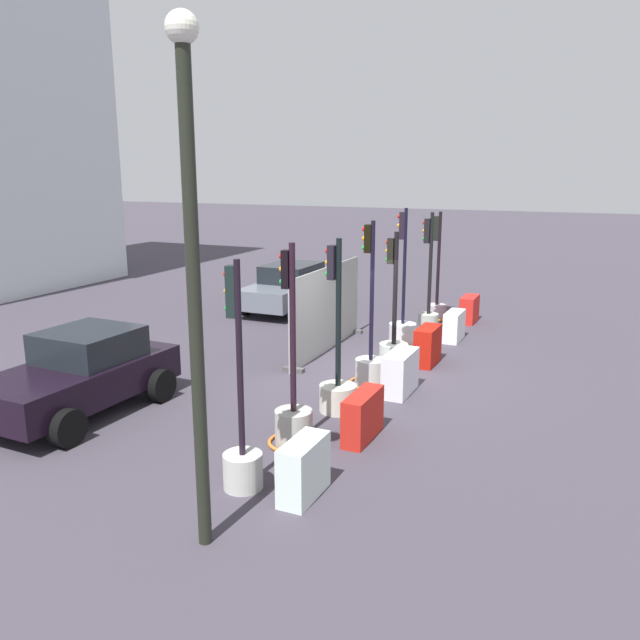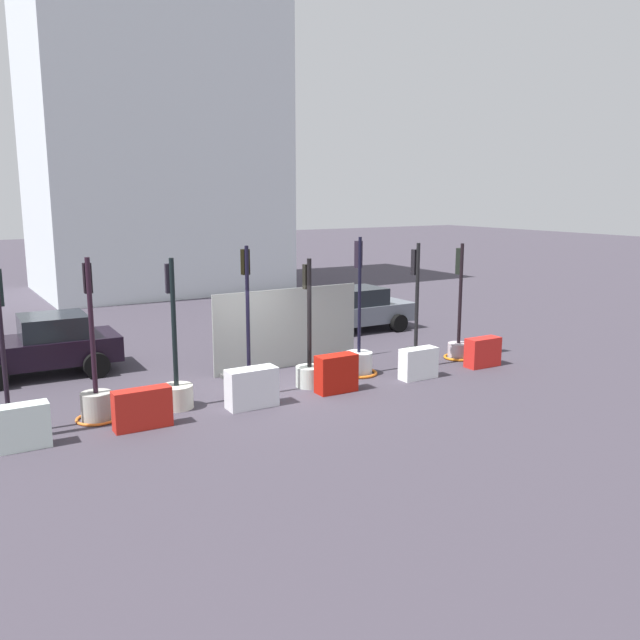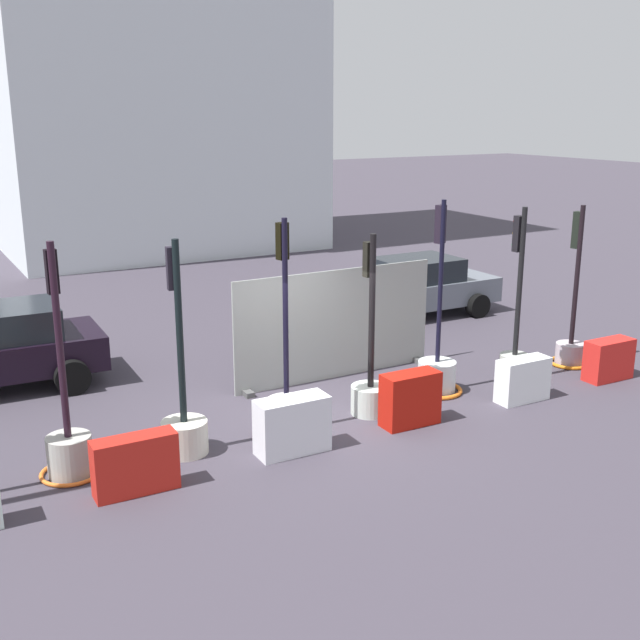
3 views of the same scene
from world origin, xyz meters
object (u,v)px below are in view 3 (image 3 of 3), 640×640
(traffic_light_1, at_px, (68,441))
(traffic_light_4, at_px, (370,383))
(traffic_light_3, at_px, (286,402))
(car_black_sedan, at_px, (0,349))
(traffic_light_6, at_px, (515,347))
(traffic_light_7, at_px, (571,339))
(construction_barrier_4, at_px, (523,380))
(traffic_light_5, at_px, (437,367))
(traffic_light_2, at_px, (184,417))
(construction_barrier_1, at_px, (135,465))
(car_grey_saloon, at_px, (414,287))
(construction_barrier_3, at_px, (410,399))
(construction_barrier_5, at_px, (609,360))
(construction_barrier_2, at_px, (292,425))

(traffic_light_1, height_order, traffic_light_4, traffic_light_1)
(traffic_light_3, height_order, car_black_sedan, traffic_light_3)
(traffic_light_1, distance_m, traffic_light_6, 8.39)
(traffic_light_7, distance_m, construction_barrier_4, 2.57)
(construction_barrier_4, bearing_deg, traffic_light_7, 24.23)
(traffic_light_1, bearing_deg, traffic_light_3, -2.86)
(traffic_light_5, distance_m, construction_barrier_4, 1.56)
(traffic_light_2, xyz_separation_m, construction_barrier_1, (-1.03, -0.88, -0.17))
(car_grey_saloon, bearing_deg, traffic_light_7, -84.33)
(traffic_light_3, height_order, construction_barrier_3, traffic_light_3)
(construction_barrier_5, distance_m, car_grey_saloon, 5.83)
(traffic_light_5, xyz_separation_m, car_grey_saloon, (2.93, 4.70, 0.26))
(traffic_light_6, xyz_separation_m, construction_barrier_5, (1.66, -0.85, -0.29))
(traffic_light_4, xyz_separation_m, construction_barrier_4, (2.72, -0.87, -0.16))
(traffic_light_6, height_order, construction_barrier_2, traffic_light_6)
(construction_barrier_1, height_order, construction_barrier_4, construction_barrier_1)
(car_black_sedan, distance_m, car_grey_saloon, 9.94)
(traffic_light_1, distance_m, construction_barrier_1, 1.21)
(construction_barrier_2, xyz_separation_m, car_black_sedan, (-3.44, 5.25, 0.33))
(traffic_light_1, distance_m, traffic_light_2, 1.70)
(traffic_light_4, xyz_separation_m, car_grey_saloon, (4.58, 4.97, 0.18))
(traffic_light_4, relative_size, car_grey_saloon, 0.71)
(construction_barrier_2, relative_size, car_black_sedan, 0.29)
(construction_barrier_2, height_order, car_black_sedan, car_black_sedan)
(construction_barrier_4, distance_m, car_grey_saloon, 6.13)
(traffic_light_1, height_order, construction_barrier_1, traffic_light_1)
(traffic_light_2, distance_m, construction_barrier_4, 6.15)
(construction_barrier_1, bearing_deg, traffic_light_1, 123.82)
(traffic_light_2, height_order, construction_barrier_5, traffic_light_2)
(construction_barrier_1, relative_size, construction_barrier_5, 1.16)
(construction_barrier_2, distance_m, construction_barrier_5, 6.91)
(traffic_light_5, bearing_deg, construction_barrier_5, -18.31)
(traffic_light_6, distance_m, car_black_sedan, 9.78)
(construction_barrier_4, bearing_deg, car_grey_saloon, 72.30)
(traffic_light_2, height_order, traffic_light_5, traffic_light_5)
(traffic_light_1, xyz_separation_m, traffic_light_2, (1.69, -0.11, 0.06))
(traffic_light_3, relative_size, traffic_light_6, 1.04)
(traffic_light_4, xyz_separation_m, traffic_light_5, (1.66, 0.27, -0.08))
(construction_barrier_5, bearing_deg, car_black_sedan, 152.68)
(traffic_light_1, bearing_deg, construction_barrier_2, -16.45)
(traffic_light_2, bearing_deg, traffic_light_1, 176.13)
(construction_barrier_2, distance_m, car_black_sedan, 6.28)
(construction_barrier_5, relative_size, car_black_sedan, 0.26)
(traffic_light_7, xyz_separation_m, car_black_sedan, (-10.40, 4.32, 0.22))
(traffic_light_5, height_order, construction_barrier_1, traffic_light_5)
(traffic_light_2, relative_size, construction_barrier_3, 3.33)
(construction_barrier_1, height_order, construction_barrier_5, construction_barrier_1)
(construction_barrier_3, xyz_separation_m, construction_barrier_5, (4.70, -0.09, -0.05))
(construction_barrier_1, relative_size, construction_barrier_2, 1.02)
(traffic_light_2, xyz_separation_m, construction_barrier_4, (6.07, -0.94, -0.18))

